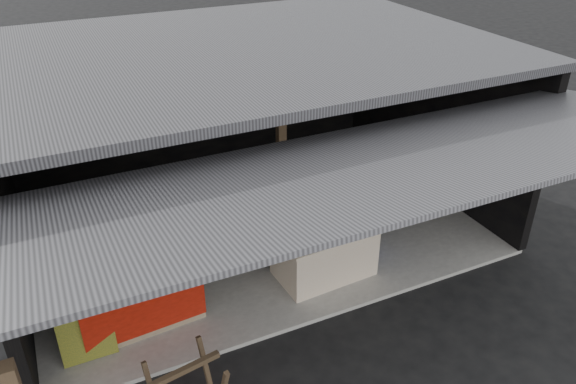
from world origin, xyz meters
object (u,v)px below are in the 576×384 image
plastic_chair (360,180)px  neighbor_stall (137,292)px  water_barrel (362,234)px  white_crate (305,219)px  banana_table (324,251)px

plastic_chair → neighbor_stall: bearing=-152.8°
neighbor_stall → water_barrel: size_ratio=2.87×
neighbor_stall → plastic_chair: 4.33m
white_crate → neighbor_stall: (-2.70, -0.66, 0.02)m
white_crate → plastic_chair: size_ratio=1.16×
white_crate → water_barrel: white_crate is taller
plastic_chair → water_barrel: bearing=-110.7°
water_barrel → plastic_chair: (0.68, 1.20, 0.19)m
neighbor_stall → water_barrel: neighbor_stall is taller
water_barrel → plastic_chair: size_ratio=0.69×
water_barrel → banana_table: bearing=-160.9°
water_barrel → plastic_chair: 1.39m
banana_table → plastic_chair: plastic_chair is taller
banana_table → water_barrel: 0.88m
banana_table → white_crate: bearing=79.6°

